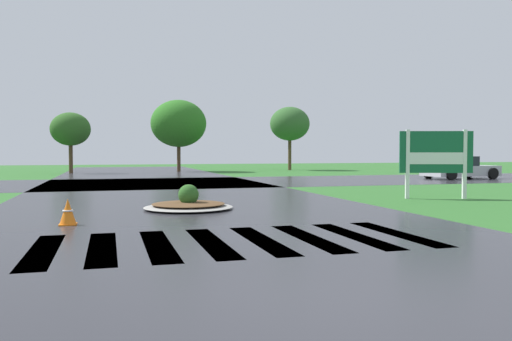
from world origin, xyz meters
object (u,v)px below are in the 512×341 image
Objects in this scene: estate_billboard at (436,155)px; car_silver_hatch at (459,168)px; traffic_cone at (68,213)px; median_island at (189,204)px.

estate_billboard reaches higher than car_silver_hatch.
traffic_cone is (-20.26, -13.80, -0.34)m from car_silver_hatch.
median_island is 3.72m from traffic_cone.
estate_billboard is 13.86m from car_silver_hatch.
median_island is at bearing -150.64° from car_silver_hatch.
traffic_cone is (-11.32, -3.23, -1.18)m from estate_billboard.
estate_billboard reaches higher than median_island.
car_silver_hatch is 7.85× the size of traffic_cone.
estate_billboard is 11.83m from traffic_cone.
median_island is (-8.40, -0.93, -1.32)m from estate_billboard.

